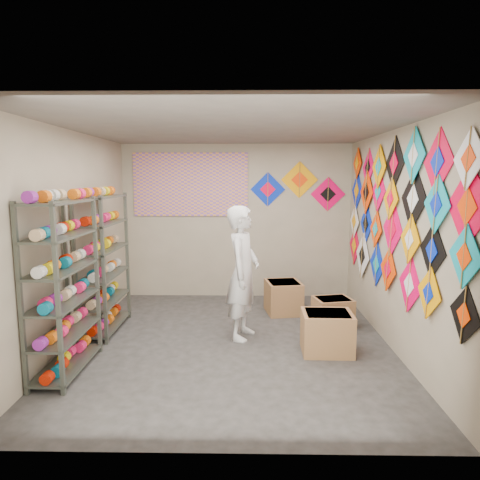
{
  "coord_description": "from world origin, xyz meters",
  "views": [
    {
      "loc": [
        0.2,
        -5.28,
        2.1
      ],
      "look_at": [
        0.1,
        0.3,
        1.3
      ],
      "focal_mm": 32.0,
      "sensor_mm": 36.0,
      "label": 1
    }
  ],
  "objects_px": {
    "shopkeeper": "(243,273)",
    "carton_a": "(327,332)",
    "shelf_rack_front": "(63,287)",
    "carton_b": "(333,312)",
    "shelf_rack_back": "(103,263)",
    "carton_c": "(283,297)"
  },
  "relations": [
    {
      "from": "shopkeeper",
      "to": "carton_a",
      "type": "xyz_separation_m",
      "value": [
        1.03,
        -0.49,
        -0.63
      ]
    },
    {
      "from": "shelf_rack_front",
      "to": "carton_b",
      "type": "xyz_separation_m",
      "value": [
        3.2,
        1.49,
        -0.74
      ]
    },
    {
      "from": "shelf_rack_back",
      "to": "shopkeeper",
      "type": "height_order",
      "value": "shelf_rack_back"
    },
    {
      "from": "shelf_rack_back",
      "to": "carton_b",
      "type": "bearing_deg",
      "value": 3.32
    },
    {
      "from": "carton_a",
      "to": "carton_b",
      "type": "relative_size",
      "value": 1.18
    },
    {
      "from": "carton_b",
      "to": "carton_c",
      "type": "distance_m",
      "value": 0.92
    },
    {
      "from": "shelf_rack_back",
      "to": "carton_c",
      "type": "distance_m",
      "value": 2.77
    },
    {
      "from": "shelf_rack_front",
      "to": "shelf_rack_back",
      "type": "height_order",
      "value": "same"
    },
    {
      "from": "shopkeeper",
      "to": "carton_c",
      "type": "xyz_separation_m",
      "value": [
        0.63,
        1.07,
        -0.63
      ]
    },
    {
      "from": "carton_b",
      "to": "shelf_rack_back",
      "type": "bearing_deg",
      "value": 170.97
    },
    {
      "from": "carton_a",
      "to": "carton_b",
      "type": "bearing_deg",
      "value": 75.97
    },
    {
      "from": "shelf_rack_front",
      "to": "shelf_rack_back",
      "type": "distance_m",
      "value": 1.3
    },
    {
      "from": "shelf_rack_front",
      "to": "shopkeeper",
      "type": "distance_m",
      "value": 2.2
    },
    {
      "from": "shelf_rack_back",
      "to": "carton_b",
      "type": "xyz_separation_m",
      "value": [
        3.2,
        0.19,
        -0.74
      ]
    },
    {
      "from": "carton_a",
      "to": "carton_c",
      "type": "distance_m",
      "value": 1.61
    },
    {
      "from": "shelf_rack_back",
      "to": "carton_c",
      "type": "bearing_deg",
      "value": 18.01
    },
    {
      "from": "shelf_rack_back",
      "to": "carton_a",
      "type": "height_order",
      "value": "shelf_rack_back"
    },
    {
      "from": "shelf_rack_front",
      "to": "carton_c",
      "type": "relative_size",
      "value": 3.33
    },
    {
      "from": "carton_b",
      "to": "shelf_rack_front",
      "type": "bearing_deg",
      "value": -167.44
    },
    {
      "from": "shelf_rack_front",
      "to": "shelf_rack_back",
      "type": "xyz_separation_m",
      "value": [
        0.0,
        1.3,
        0.0
      ]
    },
    {
      "from": "shelf_rack_back",
      "to": "carton_a",
      "type": "xyz_separation_m",
      "value": [
        2.95,
        -0.73,
        -0.7
      ]
    },
    {
      "from": "shopkeeper",
      "to": "carton_b",
      "type": "distance_m",
      "value": 1.5
    }
  ]
}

